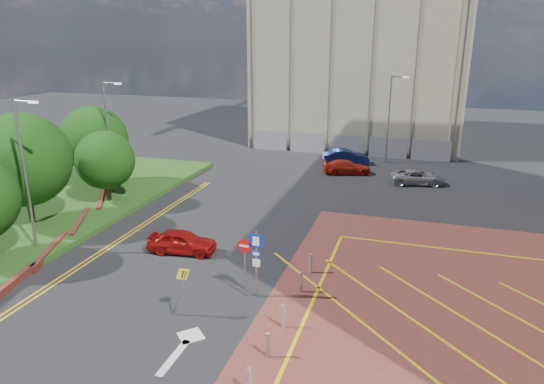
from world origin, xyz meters
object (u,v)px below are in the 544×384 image
at_px(tree_d, 94,139).
at_px(lamp_back, 390,116).
at_px(lamp_left_far, 109,133).
at_px(tree_b, 23,160).
at_px(tree_c, 105,160).
at_px(lamp_left_near, 25,170).
at_px(sign_cluster, 252,257).
at_px(car_blue_back, 345,157).
at_px(car_red_back, 347,167).
at_px(warning_sign, 181,286).
at_px(car_red_left, 182,241).
at_px(car_silver_back, 417,177).

distance_m(tree_d, lamp_back, 25.47).
height_order(lamp_left_far, lamp_back, lamp_left_far).
relative_size(tree_b, tree_c, 1.38).
relative_size(lamp_left_near, sign_cluster, 2.50).
relative_size(car_blue_back, car_red_back, 1.04).
distance_m(tree_b, lamp_left_far, 7.10).
relative_size(tree_c, tree_d, 0.81).
relative_size(lamp_left_far, warning_sign, 3.58).
bearing_deg(car_red_left, car_blue_back, -20.93).
bearing_deg(lamp_back, tree_c, -134.32).
xyz_separation_m(lamp_left_far, sign_cluster, (14.72, -11.02, -2.71)).
bearing_deg(car_red_back, warning_sign, 155.95).
xyz_separation_m(tree_d, lamp_back, (20.58, 15.00, 0.49)).
distance_m(lamp_back, warning_sign, 30.20).
xyz_separation_m(tree_c, tree_d, (-3.00, 3.00, 0.68)).
distance_m(lamp_left_near, car_red_left, 8.83).
height_order(sign_cluster, car_silver_back, sign_cluster).
bearing_deg(tree_b, car_blue_back, 53.08).
xyz_separation_m(lamp_left_far, car_blue_back, (14.89, 14.25, -3.96)).
bearing_deg(tree_b, car_red_left, -3.62).
height_order(tree_b, lamp_back, lamp_back).
bearing_deg(lamp_left_near, tree_d, 110.35).
height_order(tree_d, car_red_back, tree_d).
height_order(lamp_left_near, car_blue_back, lamp_left_near).
distance_m(tree_c, car_blue_back, 21.57).
distance_m(sign_cluster, car_red_back, 22.07).
distance_m(tree_d, car_blue_back, 21.76).
bearing_deg(lamp_left_far, lamp_left_near, -78.69).
bearing_deg(car_red_back, tree_b, 120.38).
xyz_separation_m(lamp_back, car_red_back, (-2.96, -5.00, -3.77)).
xyz_separation_m(lamp_left_near, warning_sign, (10.47, -3.45, -3.23)).
bearing_deg(tree_c, warning_sign, -44.73).
height_order(lamp_left_near, warning_sign, lamp_left_near).
height_order(tree_b, sign_cluster, tree_b).
bearing_deg(tree_d, car_red_left, -36.81).
bearing_deg(car_blue_back, tree_d, 108.07).
distance_m(lamp_left_near, sign_cluster, 13.04).
relative_size(tree_b, lamp_left_far, 0.84).
relative_size(car_red_left, car_red_back, 0.92).
xyz_separation_m(tree_c, car_silver_back, (20.44, 11.55, -2.61)).
bearing_deg(warning_sign, car_blue_back, 85.02).
distance_m(lamp_back, car_red_left, 25.59).
height_order(tree_b, car_silver_back, tree_b).
bearing_deg(sign_cluster, tree_b, 165.74).
relative_size(lamp_left_near, car_silver_back, 1.92).
distance_m(tree_b, tree_d, 8.07).
relative_size(sign_cluster, car_silver_back, 0.77).
relative_size(tree_c, warning_sign, 2.19).
bearing_deg(tree_d, tree_c, -45.00).
distance_m(tree_c, car_red_left, 10.60).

